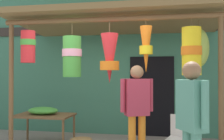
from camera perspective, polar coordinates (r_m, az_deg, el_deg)
shop_facade at (r=7.27m, az=1.15°, el=4.22°), size 11.37×0.29×4.40m
market_stall_canopy at (r=5.95m, az=1.52°, el=7.84°), size 4.43×2.70×2.85m
display_table at (r=6.36m, az=-13.86°, el=-9.50°), size 1.25×0.79×0.67m
flower_heap_on_table at (r=6.35m, az=-13.96°, el=-8.16°), size 0.68×0.48×0.16m
folding_chair at (r=5.09m, az=13.97°, el=-12.90°), size 0.50×0.50×0.84m
customer_foreground at (r=3.67m, az=16.15°, el=-9.29°), size 0.39×0.53×1.73m
passerby_at_right at (r=4.85m, az=5.17°, el=-7.32°), size 0.55×0.37×1.72m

